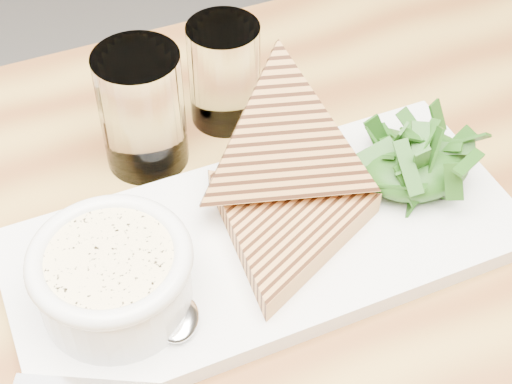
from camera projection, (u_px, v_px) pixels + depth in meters
name	position (u px, v px, depth m)	size (l,w,h in m)	color
table_top	(208.00, 338.00, 0.62)	(1.17, 0.78, 0.04)	#AD823A
table_leg_br	(451.00, 193.00, 1.26)	(0.06, 0.06, 0.74)	#AD823A
platter	(266.00, 242.00, 0.65)	(0.42, 0.19, 0.02)	white
soup_bowl	(115.00, 283.00, 0.58)	(0.11, 0.11, 0.05)	white
soup	(110.00, 260.00, 0.56)	(0.10, 0.10, 0.01)	#FEE5A6
bowl_rim	(109.00, 258.00, 0.56)	(0.12, 0.12, 0.01)	white
sandwich_flat	(285.00, 228.00, 0.64)	(0.17, 0.17, 0.02)	#BB7E41
sandwich_lean	(285.00, 146.00, 0.64)	(0.17, 0.17, 0.09)	#BB7E41
salad_base	(416.00, 166.00, 0.68)	(0.10, 0.08, 0.04)	#14370F
arugula_pile	(418.00, 159.00, 0.67)	(0.11, 0.10, 0.05)	#265715
spoon_bowl	(178.00, 319.00, 0.58)	(0.03, 0.04, 0.01)	silver
glass_near	(142.00, 110.00, 0.69)	(0.08, 0.08, 0.12)	white
glass_far	(224.00, 73.00, 0.74)	(0.07, 0.07, 0.10)	white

